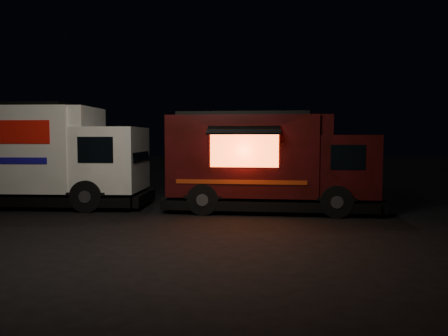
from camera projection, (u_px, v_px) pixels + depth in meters
ground at (186, 219)px, 11.82m from camera, size 80.00×80.00×0.00m
white_truck at (36, 155)px, 14.08m from camera, size 7.37×2.84×3.29m
red_truck at (271, 162)px, 13.21m from camera, size 6.59×3.03×2.97m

